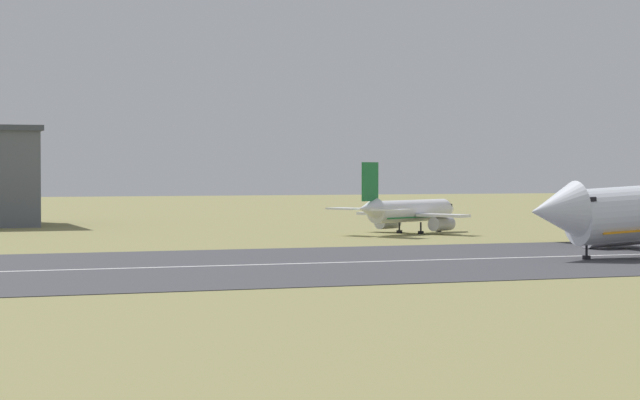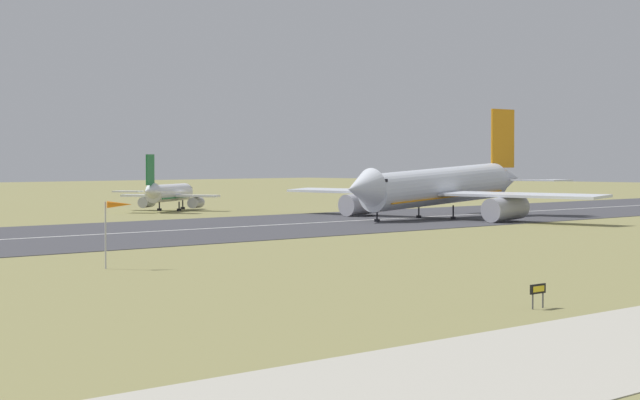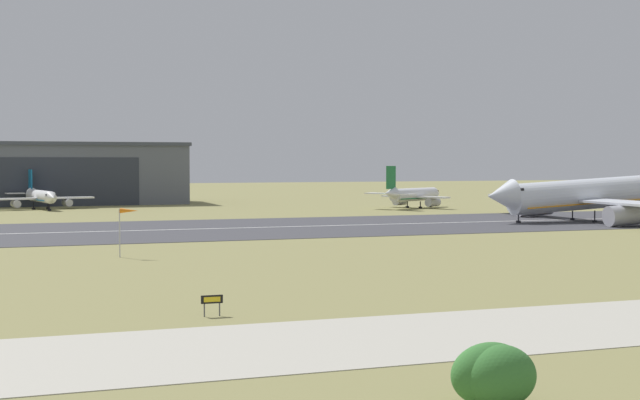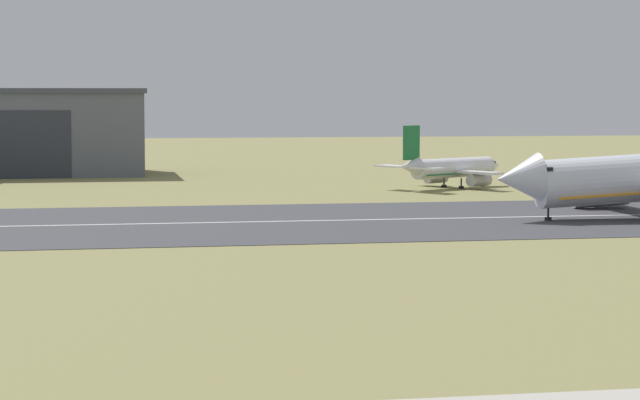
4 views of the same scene
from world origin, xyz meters
The scene contains 5 objects.
ground_plane centered at (0.00, 60.79, 0.00)m, with size 739.73×739.73×0.00m, color olive.
airplane_landing centered at (77.95, 116.93, 4.84)m, with size 42.80×60.28×17.66m.
airplane_parked_east centered at (67.55, 170.34, 3.16)m, with size 23.43×20.00×10.18m.
windsock_pole centered at (-10.91, 81.50, 5.17)m, with size 2.21×1.59×5.80m.
runway_sign centered at (-10.13, 39.38, 1.15)m, with size 1.61×0.13×1.55m.
Camera 2 is at (-75.90, -4.57, 9.41)m, focal length 70.00 mm.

